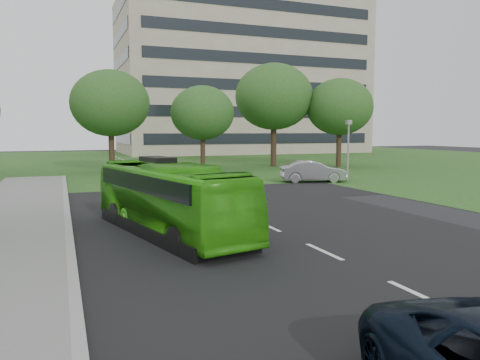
{
  "coord_description": "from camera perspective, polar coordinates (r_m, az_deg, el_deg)",
  "views": [
    {
      "loc": [
        -7.27,
        -13.89,
        3.61
      ],
      "look_at": [
        -0.37,
        4.06,
        1.6
      ],
      "focal_mm": 35.0,
      "sensor_mm": 36.0,
      "label": 1
    }
  ],
  "objects": [
    {
      "name": "tree_park_c",
      "position": [
        43.66,
        -4.6,
        8.15
      ],
      "size": [
        5.87,
        5.87,
        7.8
      ],
      "color": "black",
      "rests_on": "ground"
    },
    {
      "name": "camera_pole",
      "position": [
        34.52,
        13.07,
        4.54
      ],
      "size": [
        0.43,
        0.4,
        4.41
      ],
      "rotation": [
        0.0,
        0.0,
        -0.27
      ],
      "color": "gray",
      "rests_on": "ground"
    },
    {
      "name": "ground",
      "position": [
        16.09,
        6.48,
        -7.04
      ],
      "size": [
        160.0,
        160.0,
        0.0
      ],
      "primitive_type": "plane",
      "color": "black",
      "rests_on": "ground"
    },
    {
      "name": "office_building",
      "position": [
        81.77,
        0.06,
        12.21
      ],
      "size": [
        40.1,
        20.1,
        25.0
      ],
      "color": "gray",
      "rests_on": "ground"
    },
    {
      "name": "street_surfaces",
      "position": [
        37.46,
        -10.32,
        0.38
      ],
      "size": [
        120.0,
        120.0,
        0.15
      ],
      "color": "black",
      "rests_on": "ground"
    },
    {
      "name": "bus",
      "position": [
        16.66,
        -8.7,
        -2.25
      ],
      "size": [
        4.02,
        9.22,
        2.5
      ],
      "primitive_type": "imported",
      "rotation": [
        0.0,
        0.0,
        0.22
      ],
      "color": "#37A814",
      "rests_on": "ground"
    },
    {
      "name": "tree_park_d",
      "position": [
        48.38,
        4.15,
        10.08
      ],
      "size": [
        7.92,
        7.92,
        10.47
      ],
      "color": "black",
      "rests_on": "ground"
    },
    {
      "name": "sedan",
      "position": [
        33.66,
        8.88,
        1.05
      ],
      "size": [
        4.93,
        2.96,
        1.53
      ],
      "primitive_type": "imported",
      "rotation": [
        0.0,
        0.0,
        1.26
      ],
      "color": "#9E9DA1",
      "rests_on": "ground"
    },
    {
      "name": "tree_park_b",
      "position": [
        42.84,
        -15.53,
        8.99
      ],
      "size": [
        6.82,
        6.82,
        8.94
      ],
      "color": "black",
      "rests_on": "ground"
    },
    {
      "name": "tree_park_e",
      "position": [
        48.57,
        12.06,
        8.7
      ],
      "size": [
        6.66,
        6.66,
        8.88
      ],
      "color": "black",
      "rests_on": "ground"
    }
  ]
}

